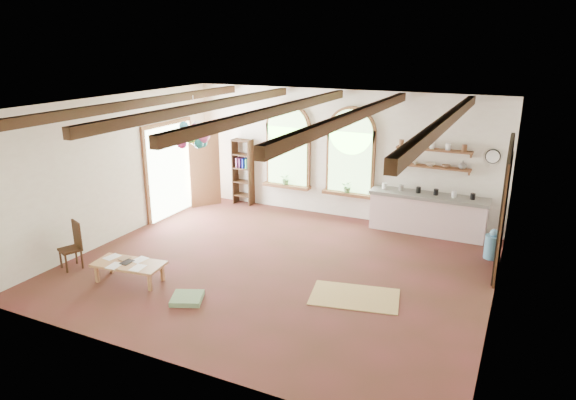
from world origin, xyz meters
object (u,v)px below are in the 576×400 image
Objects in this scene: kitchen_counter at (427,214)px; balloon_cluster at (195,135)px; side_chair at (72,255)px; coffee_table at (129,265)px.

kitchen_counter is 2.36× the size of balloon_cluster.
balloon_cluster is (-4.71, -2.40, 1.86)m from kitchen_counter.
side_chair is 3.52m from balloon_cluster.
kitchen_counter is 5.60m from balloon_cluster.
coffee_table is (-4.50, -4.96, -0.15)m from kitchen_counter.
balloon_cluster reaches higher than coffee_table.
coffee_table is 1.21× the size of balloon_cluster.
kitchen_counter is 2.83× the size of side_chair.
balloon_cluster is (1.24, 2.58, 2.06)m from side_chair.
balloon_cluster is at bearing -152.97° from kitchen_counter.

